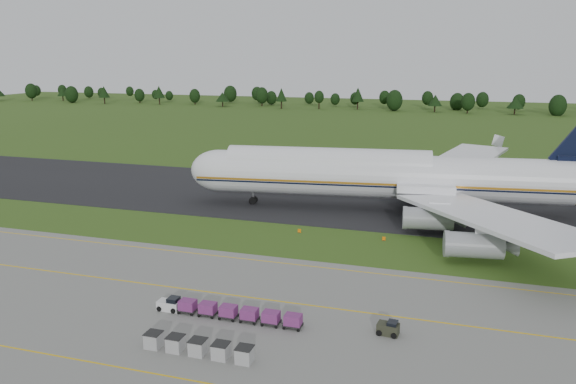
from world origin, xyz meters
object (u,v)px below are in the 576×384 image
(baggage_train, at_px, (226,311))
(utility_cart, at_px, (388,329))
(aircraft, at_px, (396,175))
(uld_row, at_px, (198,347))
(edge_markers, at_px, (384,239))

(baggage_train, distance_m, utility_cart, 17.54)
(aircraft, relative_size, baggage_train, 4.94)
(uld_row, bearing_deg, utility_cart, 28.98)
(utility_cart, height_order, edge_markers, utility_cart)
(baggage_train, bearing_deg, edge_markers, 67.94)
(aircraft, relative_size, edge_markers, 2.99)
(utility_cart, bearing_deg, baggage_train, -175.13)
(utility_cart, xyz_separation_m, edge_markers, (-4.51, 30.51, -0.37))
(baggage_train, height_order, uld_row, uld_row)
(utility_cart, distance_m, edge_markers, 30.85)
(utility_cart, bearing_deg, edge_markers, 98.41)
(baggage_train, xyz_separation_m, uld_row, (0.50, -7.92, -0.02))
(utility_cart, distance_m, uld_row, 19.41)
(aircraft, distance_m, edge_markers, 19.40)
(aircraft, height_order, baggage_train, aircraft)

